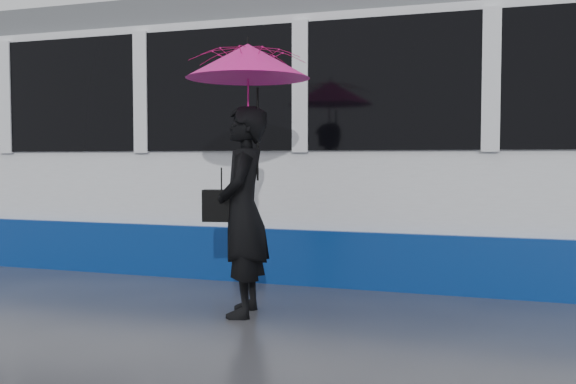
% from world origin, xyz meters
% --- Properties ---
extents(ground, '(90.00, 90.00, 0.00)m').
position_xyz_m(ground, '(0.00, 0.00, 0.00)').
color(ground, '#2E2E33').
rests_on(ground, ground).
extents(rails, '(34.00, 1.51, 0.02)m').
position_xyz_m(rails, '(0.00, 2.50, 0.01)').
color(rails, '#3F3D38').
rests_on(rails, ground).
extents(tram, '(26.00, 2.56, 3.35)m').
position_xyz_m(tram, '(2.25, 2.50, 1.64)').
color(tram, white).
rests_on(tram, ground).
extents(woman, '(0.60, 0.77, 1.88)m').
position_xyz_m(woman, '(-0.33, -0.19, 0.94)').
color(woman, black).
rests_on(woman, ground).
extents(umbrella, '(1.34, 1.34, 1.27)m').
position_xyz_m(umbrella, '(-0.28, -0.19, 2.06)').
color(umbrella, '#F41458').
rests_on(umbrella, ground).
extents(handbag, '(0.36, 0.22, 0.47)m').
position_xyz_m(handbag, '(-0.55, -0.17, 0.98)').
color(handbag, black).
rests_on(handbag, ground).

